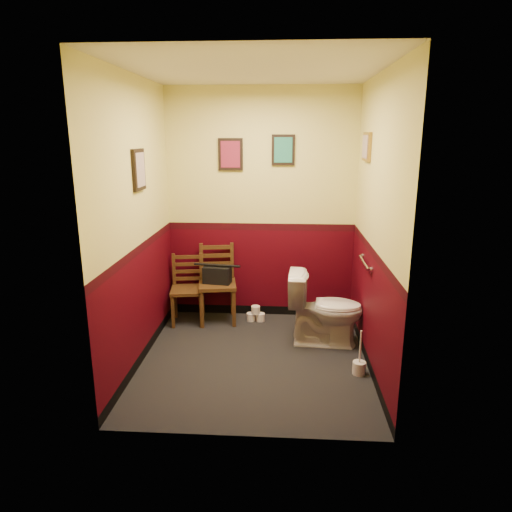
{
  "coord_description": "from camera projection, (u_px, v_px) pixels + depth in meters",
  "views": [
    {
      "loc": [
        0.28,
        -4.11,
        2.16
      ],
      "look_at": [
        0.0,
        0.25,
        1.0
      ],
      "focal_mm": 32.0,
      "sensor_mm": 36.0,
      "label": 1
    }
  ],
  "objects": [
    {
      "name": "floor",
      "position": [
        254.0,
        359.0,
        4.54
      ],
      "size": [
        2.2,
        2.4,
        0.0
      ],
      "primitive_type": "cube",
      "color": "black",
      "rests_on": "ground"
    },
    {
      "name": "chair_right",
      "position": [
        217.0,
        283.0,
        5.41
      ],
      "size": [
        0.49,
        0.49,
        0.92
      ],
      "rotation": [
        0.0,
        0.0,
        0.16
      ],
      "color": "#492E16",
      "rests_on": "floor"
    },
    {
      "name": "framed_print_back_a",
      "position": [
        231.0,
        154.0,
        5.2
      ],
      "size": [
        0.28,
        0.04,
        0.36
      ],
      "color": "black",
      "rests_on": "wall_back"
    },
    {
      "name": "framed_print_right",
      "position": [
        367.0,
        147.0,
        4.53
      ],
      "size": [
        0.04,
        0.34,
        0.28
      ],
      "color": "olive",
      "rests_on": "wall_right"
    },
    {
      "name": "wall_front",
      "position": [
        242.0,
        261.0,
        3.03
      ],
      "size": [
        2.2,
        0.0,
        2.7
      ],
      "primitive_type": "cube",
      "rotation": [
        -1.57,
        0.0,
        0.0
      ],
      "color": "#3D030D",
      "rests_on": "ground"
    },
    {
      "name": "tp_stack",
      "position": [
        256.0,
        315.0,
        5.46
      ],
      "size": [
        0.22,
        0.11,
        0.19
      ],
      "color": "silver",
      "rests_on": "floor"
    },
    {
      "name": "ceiling",
      "position": [
        254.0,
        69.0,
        3.85
      ],
      "size": [
        2.2,
        2.4,
        0.0
      ],
      "primitive_type": "cube",
      "rotation": [
        3.14,
        0.0,
        0.0
      ],
      "color": "silver",
      "rests_on": "ground"
    },
    {
      "name": "wall_left",
      "position": [
        137.0,
        225.0,
        4.26
      ],
      "size": [
        0.0,
        2.4,
        2.7
      ],
      "primitive_type": "cube",
      "rotation": [
        1.57,
        0.0,
        1.57
      ],
      "color": "#3D030D",
      "rests_on": "ground"
    },
    {
      "name": "wall_back",
      "position": [
        261.0,
        207.0,
        5.35
      ],
      "size": [
        2.2,
        0.0,
        2.7
      ],
      "primitive_type": "cube",
      "rotation": [
        1.57,
        0.0,
        0.0
      ],
      "color": "#3D030D",
      "rests_on": "ground"
    },
    {
      "name": "grab_bar",
      "position": [
        365.0,
        263.0,
        4.47
      ],
      "size": [
        0.05,
        0.56,
        0.06
      ],
      "color": "silver",
      "rests_on": "wall_right"
    },
    {
      "name": "wall_right",
      "position": [
        375.0,
        228.0,
        4.12
      ],
      "size": [
        0.0,
        2.4,
        2.7
      ],
      "primitive_type": "cube",
      "rotation": [
        1.57,
        0.0,
        -1.57
      ],
      "color": "#3D030D",
      "rests_on": "ground"
    },
    {
      "name": "toilet",
      "position": [
        325.0,
        309.0,
        4.8
      ],
      "size": [
        0.82,
        0.49,
        0.77
      ],
      "primitive_type": "imported",
      "rotation": [
        0.0,
        0.0,
        1.5
      ],
      "color": "white",
      "rests_on": "floor"
    },
    {
      "name": "handbag",
      "position": [
        217.0,
        275.0,
        5.33
      ],
      "size": [
        0.34,
        0.2,
        0.23
      ],
      "rotation": [
        0.0,
        0.0,
        -0.15
      ],
      "color": "black",
      "rests_on": "chair_right"
    },
    {
      "name": "framed_print_back_b",
      "position": [
        283.0,
        150.0,
        5.15
      ],
      "size": [
        0.26,
        0.04,
        0.34
      ],
      "color": "black",
      "rests_on": "wall_back"
    },
    {
      "name": "chair_left",
      "position": [
        187.0,
        289.0,
        5.38
      ],
      "size": [
        0.42,
        0.42,
        0.81
      ],
      "rotation": [
        0.0,
        0.0,
        0.14
      ],
      "color": "#492E16",
      "rests_on": "floor"
    },
    {
      "name": "framed_print_left",
      "position": [
        139.0,
        170.0,
        4.23
      ],
      "size": [
        0.04,
        0.3,
        0.38
      ],
      "color": "black",
      "rests_on": "wall_left"
    },
    {
      "name": "toilet_brush",
      "position": [
        359.0,
        367.0,
        4.24
      ],
      "size": [
        0.12,
        0.12,
        0.44
      ],
      "color": "silver",
      "rests_on": "floor"
    }
  ]
}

